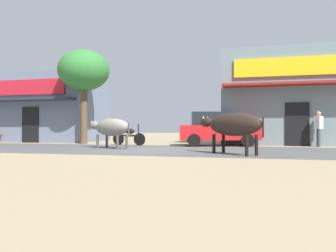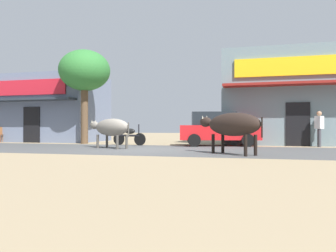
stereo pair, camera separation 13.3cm
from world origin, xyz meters
The scene contains 10 objects.
ground centered at (0.00, 0.00, 0.00)m, with size 80.00×80.00×0.00m, color #9D8765.
asphalt_road centered at (0.00, 0.00, 0.00)m, with size 72.00×6.15×0.00m, color #4D4E4E.
storefront_left_cafe centered at (-9.57, 6.29, 2.10)m, with size 8.64×5.20×4.19m.
storefront_right_club centered at (6.07, 6.29, 2.47)m, with size 6.60×5.20×4.92m.
roadside_tree centered at (-4.67, 3.69, 3.98)m, with size 2.80×2.80×5.16m.
parked_hatchback_car centered at (2.65, 3.43, 0.84)m, with size 4.08×2.45×1.64m.
parked_motorcycle centered at (-1.69, 2.88, 0.47)m, with size 1.82×0.35×1.06m.
cow_near_brown centered at (-1.56, 0.34, 0.89)m, with size 2.57×1.70×1.28m.
cow_far_dark centered at (3.75, -1.70, 0.99)m, with size 2.44×2.14×1.39m.
pedestrian_by_shop centered at (7.29, 3.75, 0.97)m, with size 0.45×0.61×1.65m.
Camera 2 is at (4.61, -13.13, 0.90)m, focal length 36.29 mm.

